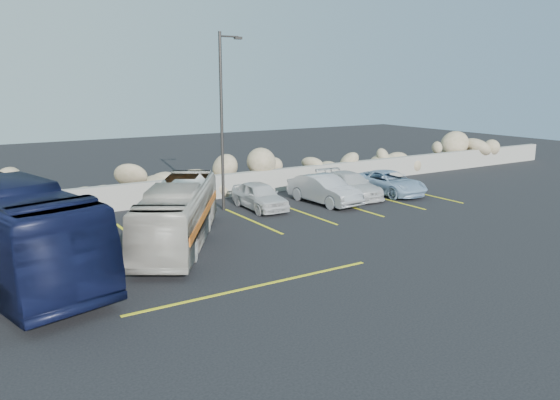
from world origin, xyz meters
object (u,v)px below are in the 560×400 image
lamppost (223,117)px  car_b (324,189)px  vintage_bus (178,214)px  car_a (259,196)px  car_d (389,183)px  car_c (349,185)px

lamppost → car_b: bearing=-16.5°
vintage_bus → car_a: vintage_bus is taller
car_d → car_b: bearing=179.8°
vintage_bus → car_d: size_ratio=1.86×
car_c → car_d: bearing=-8.9°
lamppost → car_a: (1.45, -0.74, -3.66)m
car_d → lamppost: bearing=170.6°
lamppost → vintage_bus: 6.42m
car_a → car_c: size_ratio=0.86×
car_a → car_d: bearing=-2.1°
vintage_bus → car_d: vintage_bus is taller
car_c → vintage_bus: bearing=-159.9°
car_b → car_a: bearing=164.1°
car_a → car_b: 3.35m
vintage_bus → car_d: 13.19m
lamppost → car_a: lamppost is taller
lamppost → car_d: 9.86m
car_c → lamppost: bearing=176.2°
car_b → car_d: 4.31m
lamppost → vintage_bus: bearing=-133.7°
vintage_bus → car_c: size_ratio=1.87×
vintage_bus → car_b: vintage_bus is taller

